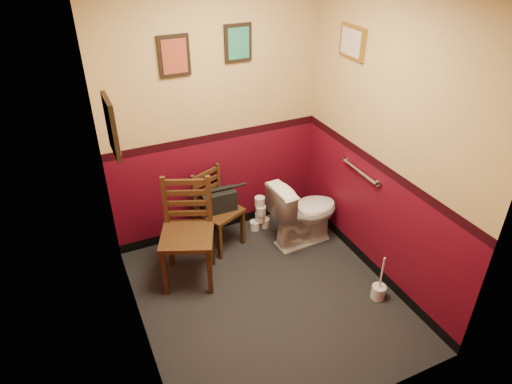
# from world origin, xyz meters

# --- Properties ---
(floor) EXTENTS (2.20, 2.40, 0.00)m
(floor) POSITION_xyz_m (0.00, 0.00, 0.00)
(floor) COLOR black
(floor) RESTS_ON ground
(wall_back) EXTENTS (2.20, 0.00, 2.70)m
(wall_back) POSITION_xyz_m (0.00, 1.20, 1.35)
(wall_back) COLOR #510817
(wall_back) RESTS_ON ground
(wall_front) EXTENTS (2.20, 0.00, 2.70)m
(wall_front) POSITION_xyz_m (0.00, -1.20, 1.35)
(wall_front) COLOR #510817
(wall_front) RESTS_ON ground
(wall_left) EXTENTS (0.00, 2.40, 2.70)m
(wall_left) POSITION_xyz_m (-1.10, 0.00, 1.35)
(wall_left) COLOR #510817
(wall_left) RESTS_ON ground
(wall_right) EXTENTS (0.00, 2.40, 2.70)m
(wall_right) POSITION_xyz_m (1.10, 0.00, 1.35)
(wall_right) COLOR #510817
(wall_right) RESTS_ON ground
(grab_bar) EXTENTS (0.05, 0.56, 0.06)m
(grab_bar) POSITION_xyz_m (1.07, 0.25, 0.95)
(grab_bar) COLOR silver
(grab_bar) RESTS_ON wall_right
(framed_print_back_a) EXTENTS (0.28, 0.04, 0.36)m
(framed_print_back_a) POSITION_xyz_m (-0.35, 1.18, 1.95)
(framed_print_back_a) COLOR black
(framed_print_back_a) RESTS_ON wall_back
(framed_print_back_b) EXTENTS (0.26, 0.04, 0.34)m
(framed_print_back_b) POSITION_xyz_m (0.25, 1.18, 2.00)
(framed_print_back_b) COLOR black
(framed_print_back_b) RESTS_ON wall_back
(framed_print_left) EXTENTS (0.04, 0.30, 0.38)m
(framed_print_left) POSITION_xyz_m (-1.08, 0.10, 1.85)
(framed_print_left) COLOR black
(framed_print_left) RESTS_ON wall_left
(framed_print_right) EXTENTS (0.04, 0.34, 0.28)m
(framed_print_right) POSITION_xyz_m (1.08, 0.60, 2.05)
(framed_print_right) COLOR olive
(framed_print_right) RESTS_ON wall_right
(toilet) EXTENTS (0.76, 0.45, 0.72)m
(toilet) POSITION_xyz_m (0.72, 0.62, 0.36)
(toilet) COLOR white
(toilet) RESTS_ON floor
(toilet_brush) EXTENTS (0.13, 0.13, 0.46)m
(toilet_brush) POSITION_xyz_m (0.92, -0.41, 0.07)
(toilet_brush) COLOR silver
(toilet_brush) RESTS_ON floor
(chair_left) EXTENTS (0.62, 0.62, 1.01)m
(chair_left) POSITION_xyz_m (-0.53, 0.59, 0.51)
(chair_left) COLOR #553219
(chair_left) RESTS_ON floor
(chair_right) EXTENTS (0.52, 0.52, 0.84)m
(chair_right) POSITION_xyz_m (-0.12, 0.96, 0.42)
(chair_right) COLOR #553219
(chair_right) RESTS_ON floor
(handbag) EXTENTS (0.34, 0.18, 0.25)m
(handbag) POSITION_xyz_m (-0.10, 0.93, 0.55)
(handbag) COLOR black
(handbag) RESTS_ON chair_right
(tp_stack) EXTENTS (0.23, 0.14, 0.40)m
(tp_stack) POSITION_xyz_m (0.40, 1.01, 0.17)
(tp_stack) COLOR silver
(tp_stack) RESTS_ON floor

